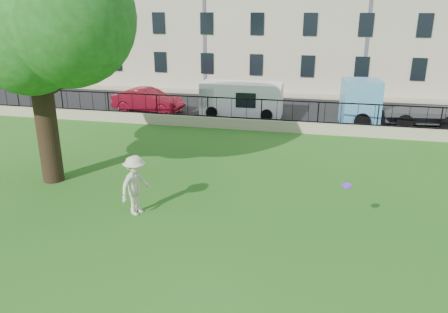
% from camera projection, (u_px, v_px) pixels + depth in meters
% --- Properties ---
extents(ground, '(120.00, 120.00, 0.00)m').
position_uv_depth(ground, '(203.00, 237.00, 12.85)').
color(ground, '#215F16').
rests_on(ground, ground).
extents(retaining_wall, '(50.00, 0.40, 0.60)m').
position_uv_depth(retaining_wall, '(261.00, 125.00, 23.82)').
color(retaining_wall, tan).
rests_on(retaining_wall, ground).
extents(iron_railing, '(50.00, 0.05, 1.13)m').
position_uv_depth(iron_railing, '(262.00, 110.00, 23.54)').
color(iron_railing, black).
rests_on(iron_railing, retaining_wall).
extents(street, '(60.00, 9.00, 0.01)m').
position_uv_depth(street, '(271.00, 111.00, 28.25)').
color(street, black).
rests_on(street, ground).
extents(sidewalk, '(60.00, 1.40, 0.12)m').
position_uv_depth(sidewalk, '(279.00, 95.00, 33.02)').
color(sidewalk, tan).
rests_on(sidewalk, ground).
extents(building_row, '(56.40, 10.40, 13.80)m').
position_uv_depth(building_row, '(290.00, 0.00, 36.01)').
color(building_row, beige).
rests_on(building_row, ground).
extents(man, '(1.12, 1.46, 1.99)m').
position_uv_depth(man, '(136.00, 185.00, 13.98)').
color(man, beige).
rests_on(man, ground).
extents(frisbee, '(0.27, 0.28, 0.12)m').
position_uv_depth(frisbee, '(347.00, 186.00, 12.58)').
color(frisbee, '#7126DC').
extents(red_sedan, '(4.65, 1.98, 1.49)m').
position_uv_depth(red_sedan, '(148.00, 100.00, 27.84)').
color(red_sedan, maroon).
rests_on(red_sedan, street).
extents(white_van, '(4.93, 1.98, 2.06)m').
position_uv_depth(white_van, '(242.00, 99.00, 26.73)').
color(white_van, white).
rests_on(white_van, street).
extents(blue_truck, '(6.31, 2.82, 2.56)m').
position_uv_depth(blue_truck, '(398.00, 103.00, 24.43)').
color(blue_truck, '#5CA4D7').
rests_on(blue_truck, street).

